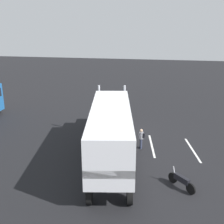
% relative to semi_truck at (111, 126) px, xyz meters
% --- Properties ---
extents(ground_plane, '(120.00, 120.00, 0.00)m').
position_rel_semi_truck_xyz_m(ground_plane, '(5.92, 0.68, -2.52)').
color(ground_plane, black).
extents(lane_stripe_near, '(4.37, 0.86, 0.01)m').
position_rel_semi_truck_xyz_m(lane_stripe_near, '(2.87, -2.82, -2.52)').
color(lane_stripe_near, silver).
rests_on(lane_stripe_near, ground_plane).
extents(lane_stripe_mid, '(4.35, 1.02, 0.01)m').
position_rel_semi_truck_xyz_m(lane_stripe_mid, '(2.72, -6.01, -2.52)').
color(lane_stripe_mid, silver).
rests_on(lane_stripe_mid, ground_plane).
extents(semi_truck, '(14.37, 5.28, 4.50)m').
position_rel_semi_truck_xyz_m(semi_truck, '(0.00, 0.00, 0.00)').
color(semi_truck, white).
rests_on(semi_truck, ground_plane).
extents(person_bystander, '(0.34, 0.46, 1.63)m').
position_rel_semi_truck_xyz_m(person_bystander, '(2.20, -2.00, -1.63)').
color(person_bystander, '#2D3347').
rests_on(person_bystander, ground_plane).
extents(motorcycle, '(1.58, 1.55, 1.12)m').
position_rel_semi_truck_xyz_m(motorcycle, '(-2.94, -4.92, -2.04)').
color(motorcycle, black).
rests_on(motorcycle, ground_plane).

